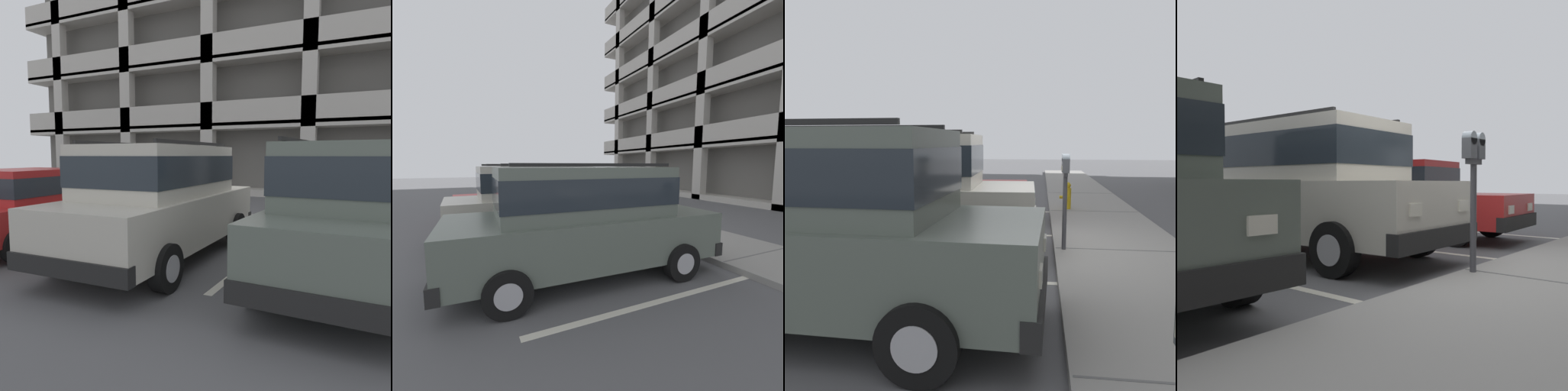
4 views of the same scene
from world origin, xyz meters
The scene contains 8 objects.
ground_plane centered at (0.00, 0.00, -0.05)m, with size 80.00×80.00×0.10m.
sidewalk centered at (0.00, 1.30, 0.06)m, with size 40.00×2.20×0.12m.
parking_stall_lines centered at (1.49, -1.40, 0.00)m, with size 12.06×4.80×0.01m.
silver_suv centered at (0.01, -2.51, 1.09)m, with size 2.11×4.83×2.03m.
red_sedan centered at (-2.93, -2.64, 0.82)m, with size 2.05×4.59×1.54m.
dark_hatchback centered at (3.11, -2.39, 1.09)m, with size 2.14×4.85×2.03m.
parking_meter_near centered at (0.08, 0.35, 1.27)m, with size 0.35×0.12×1.54m.
fire_hydrant centered at (-4.34, 0.65, 0.46)m, with size 0.30×0.30×0.70m.
Camera 3 is at (7.11, -0.04, 1.85)m, focal length 40.00 mm.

